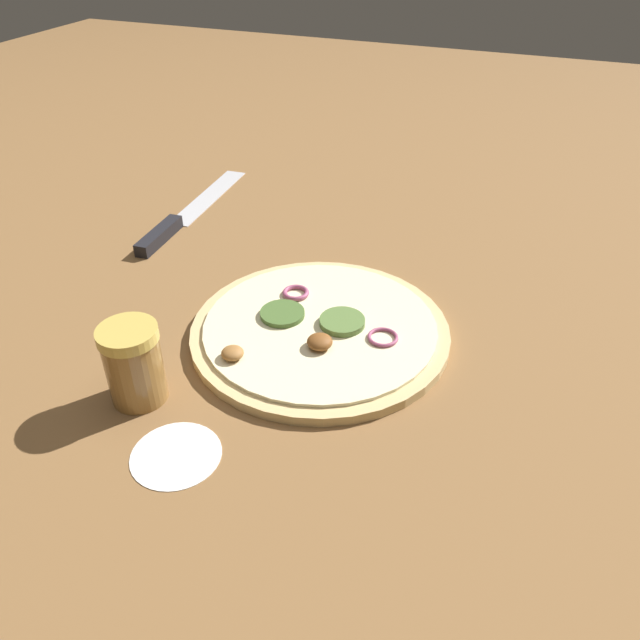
# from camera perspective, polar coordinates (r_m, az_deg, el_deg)

# --- Properties ---
(ground_plane) EXTENTS (3.00, 3.00, 0.00)m
(ground_plane) POSITION_cam_1_polar(r_m,az_deg,el_deg) (0.72, 0.00, -1.39)
(ground_plane) COLOR brown
(pizza) EXTENTS (0.29, 0.29, 0.03)m
(pizza) POSITION_cam_1_polar(r_m,az_deg,el_deg) (0.71, -0.04, -0.89)
(pizza) COLOR #D6B77A
(pizza) RESTS_ON ground_plane
(knife) EXTENTS (0.32, 0.05, 0.02)m
(knife) POSITION_cam_1_polar(r_m,az_deg,el_deg) (0.97, -12.91, 8.79)
(knife) COLOR silver
(knife) RESTS_ON ground_plane
(spice_jar) EXTENTS (0.06, 0.06, 0.08)m
(spice_jar) POSITION_cam_1_polar(r_m,az_deg,el_deg) (0.64, -16.66, -3.86)
(spice_jar) COLOR olive
(spice_jar) RESTS_ON ground_plane
(flour_patch) EXTENTS (0.08, 0.08, 0.00)m
(flour_patch) POSITION_cam_1_polar(r_m,az_deg,el_deg) (0.60, -13.03, -11.92)
(flour_patch) COLOR white
(flour_patch) RESTS_ON ground_plane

